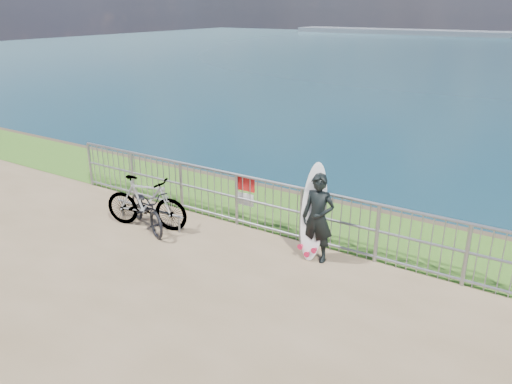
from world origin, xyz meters
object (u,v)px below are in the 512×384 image
Objects in this scene: surfboard at (313,216)px; bicycle_far at (146,202)px; surfer at (318,218)px; bicycle_near at (146,209)px.

surfboard is 0.98× the size of bicycle_far.
bicycle_far is (-3.56, -0.64, -0.26)m from surfer.
surfboard is 3.50m from bicycle_near.
surfer is 3.60m from bicycle_near.
surfboard is 3.52m from bicycle_far.
surfboard is 1.07× the size of bicycle_near.
bicycle_far is at bearing -172.28° from surfer.
bicycle_far is at bearing -169.20° from surfboard.
bicycle_near is 0.91× the size of bicycle_far.
surfboard is at bearing -53.51° from bicycle_near.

